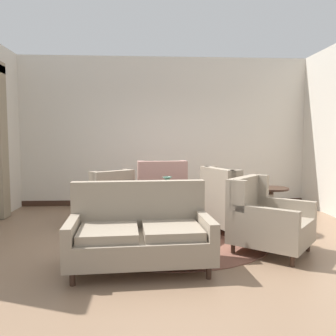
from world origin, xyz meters
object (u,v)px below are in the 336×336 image
at_px(armchair_foreground_right, 231,205).
at_px(coffee_table, 168,209).
at_px(side_table, 271,205).
at_px(armchair_near_sideboard, 106,201).
at_px(settee, 140,234).
at_px(armchair_far_left, 161,196).
at_px(armchair_back_corner, 266,221).
at_px(porcelain_vase, 167,193).

bearing_deg(armchair_foreground_right, coffee_table, 85.27).
xyz_separation_m(armchair_foreground_right, side_table, (0.64, -0.02, -0.00)).
bearing_deg(side_table, armchair_near_sideboard, 166.05).
xyz_separation_m(settee, armchair_foreground_right, (1.40, 1.44, 0.04)).
bearing_deg(armchair_far_left, armchair_back_corner, 120.96).
relative_size(porcelain_vase, armchair_foreground_right, 0.38).
bearing_deg(settee, side_table, 30.98).
xyz_separation_m(settee, side_table, (2.05, 1.42, 0.04)).
height_order(coffee_table, armchair_near_sideboard, armchair_near_sideboard).
bearing_deg(armchair_near_sideboard, armchair_far_left, 156.32).
xyz_separation_m(armchair_far_left, armchair_foreground_right, (1.07, -0.88, -0.01)).
relative_size(porcelain_vase, settee, 0.24).
bearing_deg(armchair_near_sideboard, porcelain_vase, 100.66).
relative_size(coffee_table, armchair_foreground_right, 0.93).
relative_size(armchair_foreground_right, side_table, 1.49).
xyz_separation_m(settee, armchair_far_left, (0.33, 2.32, 0.05)).
distance_m(armchair_foreground_right, side_table, 0.64).
distance_m(coffee_table, armchair_far_left, 1.15).
relative_size(coffee_table, armchair_far_left, 0.90).
distance_m(settee, armchair_back_corner, 1.71).
distance_m(armchair_back_corner, armchair_foreground_right, 0.99).
bearing_deg(armchair_back_corner, armchair_foreground_right, 53.23).
height_order(porcelain_vase, settee, settee).
bearing_deg(armchair_foreground_right, porcelain_vase, 85.61).
distance_m(porcelain_vase, armchair_far_left, 1.18).
height_order(porcelain_vase, side_table, porcelain_vase).
xyz_separation_m(coffee_table, armchair_near_sideboard, (-1.04, 0.91, -0.03)).
height_order(coffee_table, armchair_back_corner, armchair_back_corner).
bearing_deg(settee, armchair_near_sideboard, 103.46).
bearing_deg(porcelain_vase, armchair_far_left, 92.37).
bearing_deg(porcelain_vase, armchair_back_corner, -28.78).
bearing_deg(coffee_table, armchair_foreground_right, 14.45).
height_order(coffee_table, settee, settee).
height_order(armchair_foreground_right, side_table, armchair_foreground_right).
relative_size(porcelain_vase, armchair_back_corner, 0.33).
bearing_deg(side_table, armchair_foreground_right, 177.91).
height_order(settee, armchair_back_corner, settee).
distance_m(armchair_far_left, armchair_foreground_right, 1.39).
bearing_deg(armchair_far_left, settee, 77.52).
relative_size(armchair_far_left, armchair_foreground_right, 1.03).
xyz_separation_m(coffee_table, armchair_far_left, (-0.06, 1.14, 0.01)).
bearing_deg(side_table, settee, -145.33).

